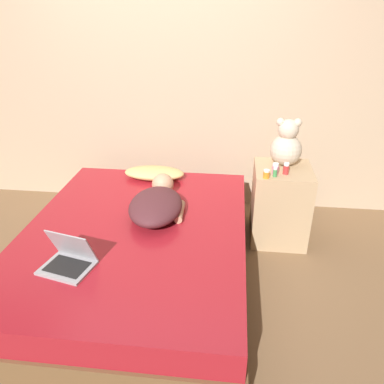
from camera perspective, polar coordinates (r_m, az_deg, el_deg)
name	(u,v)px	position (r m, az deg, el deg)	size (l,w,h in m)	color
ground_plane	(139,276)	(2.98, -8.12, -12.50)	(12.00, 12.00, 0.00)	brown
wall_back	(164,73)	(3.64, -4.28, 17.68)	(8.00, 0.06, 2.60)	tan
bed	(137,253)	(2.85, -8.40, -9.14)	(1.60, 2.07, 0.43)	brown
nightstand	(280,204)	(3.30, 13.22, -1.80)	(0.46, 0.49, 0.66)	tan
pillow	(154,173)	(3.44, -5.76, 2.90)	(0.55, 0.27, 0.10)	tan
person_lying	(157,203)	(2.85, -5.31, -1.67)	(0.42, 0.75, 0.18)	#4C2328
laptop	(69,259)	(2.42, -18.26, -9.70)	(0.34, 0.30, 0.23)	#9E9EA3
teddy_bear	(286,145)	(3.19, 14.20, 6.95)	(0.26, 0.26, 0.40)	beige
bottle_pink	(275,169)	(3.03, 12.59, 3.47)	(0.05, 0.05, 0.09)	pink
bottle_red	(286,169)	(3.05, 14.15, 3.48)	(0.05, 0.05, 0.09)	#B72D2D
bottle_green	(275,172)	(2.98, 12.55, 2.98)	(0.03, 0.03, 0.08)	#3D8E4C
bottle_orange	(266,174)	(2.95, 11.28, 2.71)	(0.05, 0.05, 0.07)	orange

